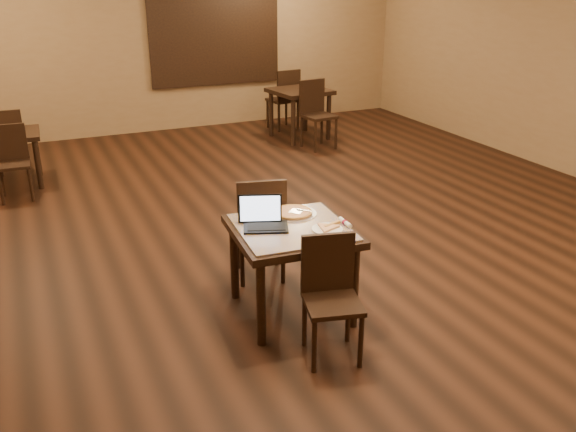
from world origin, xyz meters
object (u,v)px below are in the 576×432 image
chair_main_near (330,289)px  other_table_b_chair_near (12,158)px  pizza_pan (293,213)px  laptop (263,219)px  other_table_a (300,98)px  other_table_a_chair_near (316,110)px  other_table_a_chair_far (285,96)px  other_table_b_chair_far (9,138)px  tiled_table (292,238)px  chair_main_far (261,223)px  other_table_b (10,142)px

chair_main_near → other_table_b_chair_near: bearing=127.8°
pizza_pan → chair_main_near: bearing=-96.7°
laptop → other_table_a: 5.66m
chair_main_near → laptop: 0.82m
other_table_a → other_table_a_chair_near: size_ratio=0.93×
other_table_b_chair_near → pizza_pan: bearing=-57.8°
other_table_a_chair_far → other_table_a_chair_near: bearing=81.2°
laptop → other_table_b_chair_far: laptop is taller
chair_main_near → other_table_a_chair_near: other_table_a_chair_near is taller
tiled_table → other_table_a_chair_far: size_ratio=0.94×
other_table_a_chair_far → other_table_a: bearing=81.2°
chair_main_far → other_table_a: bearing=-105.4°
chair_main_near → other_table_b_chair_near: 4.95m
tiled_table → other_table_b_chair_far: (-1.98, 4.96, -0.15)m
other_table_b_chair_near → chair_main_far: bearing=-56.8°
chair_main_far → tiled_table: bearing=105.8°
chair_main_far → other_table_b: size_ratio=1.27×
other_table_a_chair_near → other_table_b_chair_near: 4.47m
laptop → other_table_a_chair_near: size_ratio=0.39×
tiled_table → pizza_pan: pizza_pan is taller
tiled_table → other_table_a_chair_far: (2.49, 5.70, -0.07)m
chair_main_far → other_table_b_chair_far: bearing=-51.9°
other_table_b → other_table_a: bearing=10.9°
other_table_a → other_table_a_chair_far: 0.62m
tiled_table → laptop: size_ratio=2.42×
pizza_pan → other_table_a_chair_near: size_ratio=0.37×
laptop → other_table_b: size_ratio=0.53×
laptop → other_table_b_chair_near: bearing=136.0°
other_table_a_chair_near → other_table_a_chair_far: bearing=81.2°
pizza_pan → other_table_b: bearing=116.5°
other_table_a_chair_near → chair_main_far: bearing=-130.4°
tiled_table → chair_main_far: bearing=96.5°
chair_main_far → other_table_a: chair_main_far is taller
other_table_a_chair_far → other_table_b_chair_near: other_table_a_chair_far is taller
chair_main_near → other_table_b_chair_far: 5.93m
pizza_pan → other_table_b_chair_near: 4.23m
tiled_table → laptop: (-0.20, 0.11, 0.16)m
laptop → other_table_a: laptop is taller
chair_main_far → pizza_pan: size_ratio=2.51×
other_table_a_chair_near → other_table_b_chair_far: 4.47m
tiled_table → other_table_a_chair_far: 6.22m
laptop → pizza_pan: (0.32, 0.13, -0.06)m
pizza_pan → other_table_a_chair_near: 4.84m
other_table_a → other_table_b_chair_near: other_table_b_chair_near is taller
chair_main_far → other_table_b_chair_near: chair_main_far is taller
tiled_table → other_table_b_chair_near: size_ratio=1.10×
laptop → other_table_a_chair_far: bearing=85.4°
other_table_a_chair_near → other_table_b: bearing=172.9°
tiled_table → chair_main_near: (0.02, -0.62, -0.15)m
chair_main_near → tiled_table: bearing=105.9°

